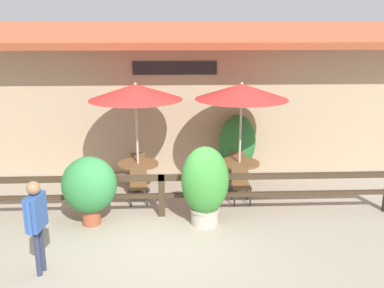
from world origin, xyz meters
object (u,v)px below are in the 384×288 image
(patio_umbrella_middle, at_px, (242,92))
(chair_near_streetside, at_px, (139,183))
(chair_middle_streetside, at_px, (241,183))
(potted_plant_small_flowering, at_px, (205,184))
(dining_table_middle, at_px, (239,168))
(patio_umbrella_near, at_px, (135,92))
(potted_plant_corner_fern, at_px, (237,144))
(chair_middle_wallside, at_px, (237,163))
(dining_table_near, at_px, (138,169))
(pedestrian, at_px, (36,215))
(chair_near_wallside, at_px, (139,165))
(potted_plant_tall_tropical, at_px, (89,186))

(patio_umbrella_middle, bearing_deg, chair_near_streetside, -165.26)
(chair_middle_streetside, relative_size, potted_plant_small_flowering, 0.50)
(patio_umbrella_middle, bearing_deg, dining_table_middle, -90.00)
(patio_umbrella_near, xyz_separation_m, potted_plant_corner_fern, (2.67, 1.01, -1.62))
(chair_near_streetside, bearing_deg, potted_plant_small_flowering, -44.05)
(dining_table_middle, xyz_separation_m, chair_middle_wallside, (0.05, 0.75, -0.13))
(patio_umbrella_near, distance_m, potted_plant_small_flowering, 2.99)
(dining_table_middle, bearing_deg, potted_plant_corner_fern, 84.81)
(patio_umbrella_near, height_order, dining_table_near, patio_umbrella_near)
(patio_umbrella_middle, bearing_deg, patio_umbrella_near, 178.84)
(pedestrian, bearing_deg, chair_middle_wallside, -34.93)
(dining_table_near, bearing_deg, chair_middle_wallside, 15.00)
(patio_umbrella_near, relative_size, patio_umbrella_middle, 1.00)
(chair_near_wallside, bearing_deg, dining_table_middle, 160.84)
(patio_umbrella_middle, distance_m, pedestrian, 5.60)
(patio_umbrella_near, bearing_deg, patio_umbrella_middle, -1.16)
(dining_table_middle, xyz_separation_m, potted_plant_small_flowering, (-1.02, -1.89, 0.29))
(patio_umbrella_near, xyz_separation_m, chair_near_streetside, (0.06, -0.71, -2.08))
(potted_plant_tall_tropical, relative_size, potted_plant_corner_fern, 0.84)
(patio_umbrella_near, bearing_deg, dining_table_near, -90.00)
(potted_plant_small_flowering, distance_m, pedestrian, 3.44)
(chair_middle_wallside, bearing_deg, dining_table_middle, 92.84)
(dining_table_near, bearing_deg, chair_near_wallside, 93.84)
(patio_umbrella_near, relative_size, potted_plant_corner_fern, 1.57)
(potted_plant_tall_tropical, bearing_deg, potted_plant_corner_fern, 38.92)
(chair_middle_streetside, bearing_deg, potted_plant_tall_tropical, -164.48)
(dining_table_middle, bearing_deg, chair_near_streetside, -165.26)
(chair_near_wallside, bearing_deg, chair_middle_streetside, 146.29)
(dining_table_near, height_order, chair_middle_wallside, chair_middle_wallside)
(chair_near_wallside, bearing_deg, patio_umbrella_middle, 160.84)
(dining_table_near, xyz_separation_m, potted_plant_corner_fern, (2.67, 1.01, 0.33))
(chair_near_wallside, relative_size, chair_middle_streetside, 1.00)
(dining_table_near, relative_size, chair_middle_streetside, 1.20)
(chair_near_streetside, xyz_separation_m, chair_near_wallside, (-0.11, 1.43, 0.00))
(patio_umbrella_near, relative_size, chair_middle_streetside, 3.26)
(chair_near_wallside, distance_m, chair_middle_wallside, 2.67)
(chair_near_wallside, relative_size, chair_middle_wallside, 1.00)
(potted_plant_corner_fern, bearing_deg, chair_middle_streetside, -95.38)
(chair_near_streetside, height_order, patio_umbrella_middle, patio_umbrella_middle)
(chair_near_wallside, relative_size, potted_plant_small_flowering, 0.50)
(dining_table_near, relative_size, pedestrian, 0.61)
(potted_plant_tall_tropical, bearing_deg, chair_middle_wallside, 36.16)
(patio_umbrella_near, distance_m, chair_middle_wallside, 3.42)
(chair_middle_wallside, relative_size, potted_plant_corner_fern, 0.48)
(potted_plant_tall_tropical, bearing_deg, chair_near_streetside, 50.74)
(patio_umbrella_near, distance_m, pedestrian, 4.24)
(pedestrian, bearing_deg, potted_plant_tall_tropical, -8.27)
(patio_umbrella_near, xyz_separation_m, potted_plant_tall_tropical, (-0.87, -1.85, -1.70))
(chair_near_streetside, xyz_separation_m, potted_plant_tall_tropical, (-0.93, -1.13, 0.38))
(dining_table_middle, relative_size, chair_middle_streetside, 1.20)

